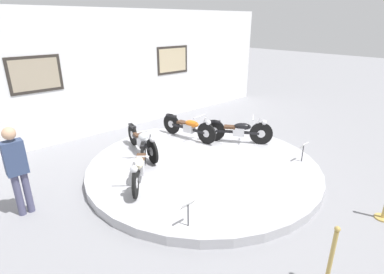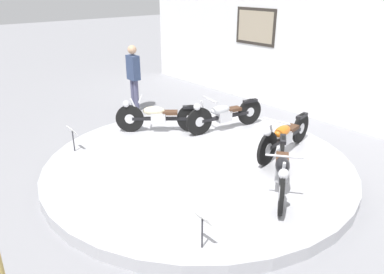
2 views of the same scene
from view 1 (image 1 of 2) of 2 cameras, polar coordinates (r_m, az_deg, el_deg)
ground_plane at (r=7.62m, az=2.13°, el=-6.25°), size 60.00×60.00×0.00m
display_platform at (r=7.57m, az=2.14°, el=-5.58°), size 5.68×5.68×0.20m
back_wall at (r=10.39m, az=-14.72°, el=11.93°), size 14.00×0.22×3.90m
motorcycle_cream at (r=6.63m, az=-10.00°, el=-5.39°), size 1.30×1.55×0.78m
motorcycle_silver at (r=7.96m, az=-9.43°, el=-0.68°), size 0.56×1.94×0.79m
motorcycle_orange at (r=8.88m, az=-0.52°, el=1.99°), size 0.54×1.96×0.79m
motorcycle_black at (r=8.69m, az=8.89°, el=1.33°), size 1.25×1.62×0.80m
info_placard_front_left at (r=5.20m, az=-0.75°, el=-13.30°), size 0.26×0.11×0.51m
info_placard_front_centre at (r=7.94m, az=20.45°, el=-1.95°), size 0.26×0.11×0.51m
visitor_standing at (r=6.42m, az=-30.43°, el=-4.81°), size 0.36×0.23×1.78m
stanchion_post_left_of_entry at (r=4.89m, az=24.68°, el=-21.57°), size 0.28×0.28×1.02m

